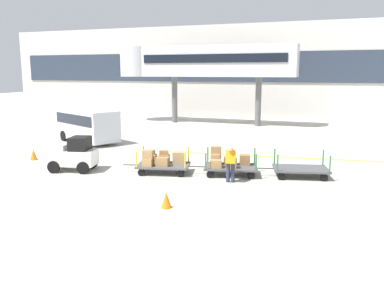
{
  "coord_description": "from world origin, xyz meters",
  "views": [
    {
      "loc": [
        6.4,
        -12.64,
        4.48
      ],
      "look_at": [
        0.22,
        4.69,
        1.09
      ],
      "focal_mm": 36.79,
      "sensor_mm": 36.0,
      "label": 1
    }
  ],
  "objects_px": {
    "baggage_tug": "(73,155)",
    "safety_cone_far": "(166,200)",
    "baggage_cart_tail": "(300,169)",
    "baggage_cart_lead": "(162,161)",
    "shuttle_van": "(87,123)",
    "baggage_cart_middle": "(228,163)",
    "baggage_handler": "(231,162)",
    "safety_cone_near": "(34,155)"
  },
  "relations": [
    {
      "from": "baggage_handler",
      "to": "safety_cone_far",
      "type": "bearing_deg",
      "value": -109.0
    },
    {
      "from": "baggage_tug",
      "to": "baggage_cart_tail",
      "type": "bearing_deg",
      "value": 13.42
    },
    {
      "from": "baggage_cart_middle",
      "to": "safety_cone_near",
      "type": "distance_m",
      "value": 10.21
    },
    {
      "from": "baggage_cart_tail",
      "to": "baggage_handler",
      "type": "xyz_separation_m",
      "value": [
        -2.63,
        -1.89,
        0.52
      ]
    },
    {
      "from": "safety_cone_near",
      "to": "safety_cone_far",
      "type": "xyz_separation_m",
      "value": [
        9.34,
        -4.4,
        0.0
      ]
    },
    {
      "from": "baggage_tug",
      "to": "shuttle_van",
      "type": "height_order",
      "value": "shuttle_van"
    },
    {
      "from": "baggage_tug",
      "to": "safety_cone_far",
      "type": "height_order",
      "value": "baggage_tug"
    },
    {
      "from": "shuttle_van",
      "to": "safety_cone_far",
      "type": "relative_size",
      "value": 9.36
    },
    {
      "from": "baggage_tug",
      "to": "shuttle_van",
      "type": "xyz_separation_m",
      "value": [
        -3.75,
        6.59,
        0.48
      ]
    },
    {
      "from": "baggage_cart_lead",
      "to": "safety_cone_far",
      "type": "xyz_separation_m",
      "value": [
        2.02,
        -4.2,
        -0.27
      ]
    },
    {
      "from": "baggage_cart_tail",
      "to": "baggage_cart_lead",
      "type": "bearing_deg",
      "value": -167.12
    },
    {
      "from": "shuttle_van",
      "to": "safety_cone_far",
      "type": "distance_m",
      "value": 13.84
    },
    {
      "from": "baggage_cart_tail",
      "to": "safety_cone_far",
      "type": "bearing_deg",
      "value": -125.02
    },
    {
      "from": "baggage_tug",
      "to": "safety_cone_far",
      "type": "distance_m",
      "value": 6.8
    },
    {
      "from": "baggage_handler",
      "to": "safety_cone_far",
      "type": "height_order",
      "value": "baggage_handler"
    },
    {
      "from": "baggage_cart_lead",
      "to": "baggage_handler",
      "type": "xyz_separation_m",
      "value": [
        3.28,
        -0.53,
        0.32
      ]
    },
    {
      "from": "safety_cone_far",
      "to": "baggage_tug",
      "type": "bearing_deg",
      "value": 151.87
    },
    {
      "from": "baggage_cart_lead",
      "to": "shuttle_van",
      "type": "bearing_deg",
      "value": 144.1
    },
    {
      "from": "baggage_cart_middle",
      "to": "baggage_tug",
      "type": "bearing_deg",
      "value": -165.93
    },
    {
      "from": "baggage_handler",
      "to": "safety_cone_near",
      "type": "relative_size",
      "value": 2.84
    },
    {
      "from": "baggage_cart_middle",
      "to": "safety_cone_far",
      "type": "distance_m",
      "value": 4.99
    },
    {
      "from": "baggage_cart_tail",
      "to": "safety_cone_near",
      "type": "distance_m",
      "value": 13.29
    },
    {
      "from": "baggage_handler",
      "to": "shuttle_van",
      "type": "bearing_deg",
      "value": 150.92
    },
    {
      "from": "baggage_tug",
      "to": "baggage_cart_tail",
      "type": "relative_size",
      "value": 0.74
    },
    {
      "from": "baggage_cart_lead",
      "to": "baggage_cart_middle",
      "type": "height_order",
      "value": "baggage_cart_middle"
    },
    {
      "from": "baggage_cart_tail",
      "to": "baggage_handler",
      "type": "bearing_deg",
      "value": -144.36
    },
    {
      "from": "baggage_cart_middle",
      "to": "shuttle_van",
      "type": "xyz_separation_m",
      "value": [
        -10.59,
        4.88,
        0.71
      ]
    },
    {
      "from": "shuttle_van",
      "to": "safety_cone_near",
      "type": "bearing_deg",
      "value": -85.8
    },
    {
      "from": "baggage_cart_tail",
      "to": "safety_cone_far",
      "type": "relative_size",
      "value": 5.61
    },
    {
      "from": "baggage_cart_middle",
      "to": "safety_cone_near",
      "type": "relative_size",
      "value": 5.61
    },
    {
      "from": "baggage_cart_lead",
      "to": "safety_cone_near",
      "type": "height_order",
      "value": "baggage_cart_lead"
    },
    {
      "from": "baggage_cart_lead",
      "to": "baggage_cart_middle",
      "type": "relative_size",
      "value": 1.0
    },
    {
      "from": "safety_cone_near",
      "to": "shuttle_van",
      "type": "bearing_deg",
      "value": 94.2
    },
    {
      "from": "baggage_cart_middle",
      "to": "safety_cone_near",
      "type": "height_order",
      "value": "baggage_cart_middle"
    },
    {
      "from": "baggage_cart_lead",
      "to": "shuttle_van",
      "type": "relative_size",
      "value": 0.6
    },
    {
      "from": "baggage_cart_middle",
      "to": "baggage_handler",
      "type": "relative_size",
      "value": 1.98
    },
    {
      "from": "baggage_cart_middle",
      "to": "baggage_cart_tail",
      "type": "distance_m",
      "value": 3.12
    },
    {
      "from": "baggage_cart_lead",
      "to": "shuttle_van",
      "type": "xyz_separation_m",
      "value": [
        -7.72,
        5.59,
        0.69
      ]
    },
    {
      "from": "safety_cone_near",
      "to": "safety_cone_far",
      "type": "distance_m",
      "value": 10.33
    },
    {
      "from": "baggage_handler",
      "to": "shuttle_van",
      "type": "distance_m",
      "value": 12.59
    },
    {
      "from": "baggage_cart_middle",
      "to": "baggage_cart_tail",
      "type": "bearing_deg",
      "value": 11.94
    },
    {
      "from": "baggage_cart_lead",
      "to": "safety_cone_far",
      "type": "relative_size",
      "value": 5.61
    }
  ]
}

